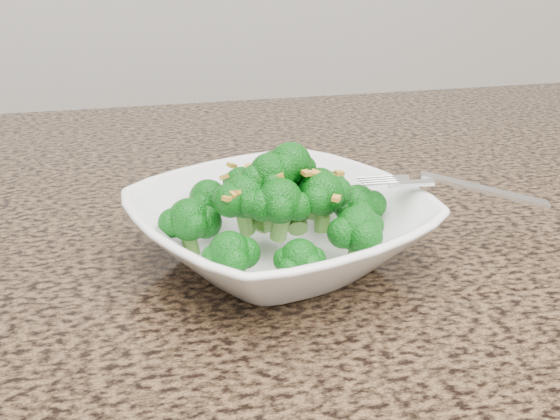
{
  "coord_description": "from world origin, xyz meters",
  "views": [
    {
      "loc": [
        -0.06,
        -0.33,
        1.19
      ],
      "look_at": [
        0.06,
        0.22,
        0.95
      ],
      "focal_mm": 45.0,
      "sensor_mm": 36.0,
      "label": 1
    }
  ],
  "objects": [
    {
      "name": "granite_counter",
      "position": [
        0.0,
        0.3,
        0.89
      ],
      "size": [
        1.64,
        1.04,
        0.03
      ],
      "primitive_type": "cube",
      "color": "brown",
      "rests_on": "cabinet"
    },
    {
      "name": "garlic_topping",
      "position": [
        0.06,
        0.22,
        1.04
      ],
      "size": [
        0.13,
        0.13,
        0.01
      ],
      "primitive_type": null,
      "color": "gold",
      "rests_on": "broccoli_pile"
    },
    {
      "name": "broccoli_pile",
      "position": [
        0.06,
        0.22,
        1.0
      ],
      "size": [
        0.22,
        0.22,
        0.07
      ],
      "primitive_type": null,
      "color": "#0B640F",
      "rests_on": "bowl"
    },
    {
      "name": "bowl",
      "position": [
        0.06,
        0.22,
        0.93
      ],
      "size": [
        0.33,
        0.33,
        0.06
      ],
      "primitive_type": "imported",
      "rotation": [
        0.0,
        0.0,
        0.39
      ],
      "color": "white",
      "rests_on": "granite_counter"
    },
    {
      "name": "fork",
      "position": [
        0.2,
        0.21,
        0.97
      ],
      "size": [
        0.2,
        0.09,
        0.01
      ],
      "primitive_type": null,
      "rotation": [
        0.0,
        0.0,
        -0.34
      ],
      "color": "silver",
      "rests_on": "bowl"
    }
  ]
}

